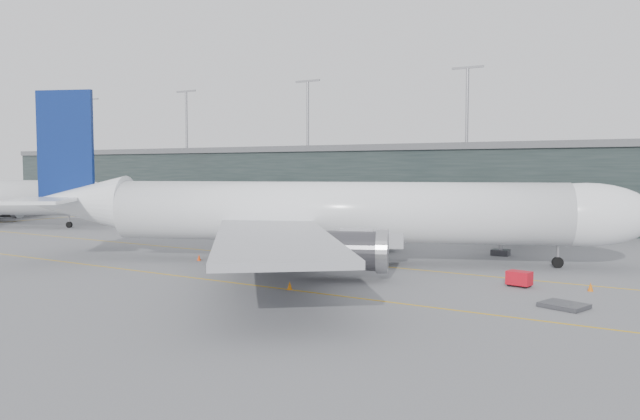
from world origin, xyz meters
The scene contains 17 objects.
ground centered at (0.00, 0.00, 0.00)m, with size 320.00×320.00×0.00m, color slate.
taxiline_a centered at (0.00, -4.00, 0.01)m, with size 160.00×0.25×0.02m, color gold.
taxiline_b centered at (0.00, -20.00, 0.01)m, with size 160.00×0.25×0.02m, color gold.
taxiline_lead_main centered at (5.00, 20.00, 0.01)m, with size 0.25×60.00×0.02m, color gold.
taxiline_lead_adj centered at (-75.00, 20.00, 0.01)m, with size 0.25×60.00×0.02m, color gold.
terminal centered at (0.00, 58.00, 7.62)m, with size 240.00×36.00×29.00m.
main_aircraft centered at (6.61, -4.48, 5.65)m, with size 68.82×63.52×20.15m.
jet_bridge centered at (21.37, 25.77, 5.15)m, with size 4.74×45.11×6.87m.
gse_cart centered at (28.50, -7.89, 0.80)m, with size 2.31×1.69×1.44m.
baggage_dolly centered at (33.60, -14.74, 0.19)m, with size 3.25×2.60×0.32m, color #333338.
uld_a centered at (-3.60, 10.00, 0.96)m, with size 2.49×2.29×1.83m.
uld_b centered at (-1.36, 11.89, 0.97)m, with size 2.12×1.74×1.85m.
uld_c centered at (1.17, 9.98, 1.08)m, with size 2.66×2.33×2.06m.
cone_nose centered at (34.39, -6.73, 0.40)m, with size 0.50×0.50×0.79m, color #D55F0B.
cone_wing_stbd centered at (11.36, -20.00, 0.38)m, with size 0.48×0.48×0.77m, color orange.
cone_wing_port centered at (7.21, 10.63, 0.33)m, with size 0.42×0.42×0.66m, color #CA490B.
cone_tail centered at (-7.37, -11.24, 0.37)m, with size 0.47×0.47×0.74m, color #E53E0C.
Camera 1 is at (42.26, -65.51, 10.98)m, focal length 35.00 mm.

